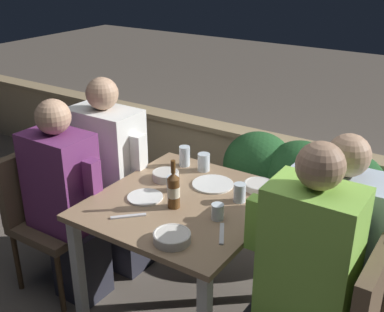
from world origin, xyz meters
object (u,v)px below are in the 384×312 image
person_green_blouse (300,278)px  chair_right_far (368,279)px  person_white_polo (112,176)px  beer_bottle (174,190)px  person_purple_stripe (67,202)px  chair_left_near (45,206)px  chair_left_far (91,184)px  person_blue_shirt (328,251)px

person_green_blouse → chair_right_far: (0.22, 0.32, -0.12)m
person_white_polo → person_green_blouse: person_green_blouse is taller
person_green_blouse → beer_bottle: (-0.69, 0.06, 0.19)m
person_purple_stripe → person_green_blouse: size_ratio=0.95×
chair_left_near → beer_bottle: beer_bottle is taller
chair_right_far → beer_bottle: bearing=-164.1°
person_white_polo → chair_right_far: person_white_polo is taller
chair_left_near → chair_left_far: 0.36m
person_blue_shirt → chair_left_near: bearing=-167.3°
chair_left_near → chair_right_far: (1.77, 0.35, 0.00)m
person_purple_stripe → person_green_blouse: person_green_blouse is taller
person_purple_stripe → person_green_blouse: bearing=1.6°
person_green_blouse → person_blue_shirt: (0.02, 0.32, -0.04)m
person_purple_stripe → person_green_blouse: 1.36m
person_green_blouse → chair_right_far: 0.40m
chair_left_far → person_white_polo: 0.22m
person_green_blouse → beer_bottle: person_green_blouse is taller
chair_right_far → person_blue_shirt: person_blue_shirt is taller
chair_right_far → person_purple_stripe: bearing=-167.3°
person_white_polo → person_green_blouse: 1.38m
chair_left_near → person_green_blouse: (1.56, 0.04, 0.12)m
person_green_blouse → person_blue_shirt: person_green_blouse is taller
chair_left_far → person_green_blouse: size_ratio=0.68×
chair_left_far → person_white_polo: person_white_polo is taller
chair_left_far → chair_right_far: bearing=-0.2°
beer_bottle → person_purple_stripe: bearing=-171.8°
chair_left_near → chair_right_far: same height
person_green_blouse → person_blue_shirt: size_ratio=1.06×
chair_left_far → chair_right_far: 1.76m
person_white_polo → person_purple_stripe: bearing=-92.2°
person_purple_stripe → beer_bottle: (0.67, 0.10, 0.23)m
person_blue_shirt → chair_left_far: bearing=179.8°
person_purple_stripe → beer_bottle: bearing=8.2°
chair_left_far → person_blue_shirt: size_ratio=0.71×
beer_bottle → chair_left_far: bearing=162.8°
person_purple_stripe → chair_right_far: bearing=12.7°
chair_right_far → person_white_polo: bearing=179.8°
person_white_polo → beer_bottle: bearing=-22.0°
chair_left_far → person_blue_shirt: (1.56, -0.01, 0.08)m
person_green_blouse → person_blue_shirt: bearing=86.7°
person_purple_stripe → chair_right_far: (1.57, 0.35, -0.09)m
person_green_blouse → chair_right_far: size_ratio=1.48×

